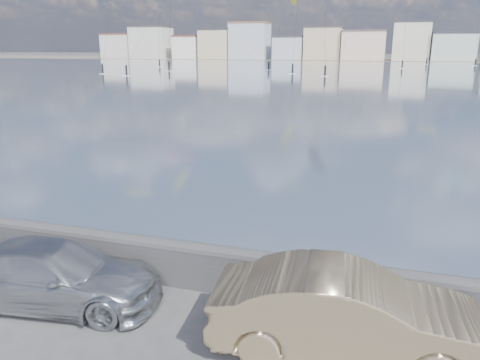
# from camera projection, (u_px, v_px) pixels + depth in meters

# --- Properties ---
(ground) EXTENTS (700.00, 700.00, 0.00)m
(ground) POSITION_uv_depth(u_px,v_px,m) (117.00, 357.00, 8.13)
(ground) COLOR #333335
(ground) RESTS_ON ground
(bay_water) EXTENTS (500.00, 177.00, 0.00)m
(bay_water) POSITION_uv_depth(u_px,v_px,m) (367.00, 74.00, 92.09)
(bay_water) COLOR #3B4B63
(bay_water) RESTS_ON ground
(far_shore_strip) EXTENTS (500.00, 60.00, 0.00)m
(far_shore_strip) POSITION_uv_depth(u_px,v_px,m) (380.00, 59.00, 191.67)
(far_shore_strip) COLOR #4C473D
(far_shore_strip) RESTS_ON ground
(seawall) EXTENTS (400.00, 0.36, 1.08)m
(seawall) POSITION_uv_depth(u_px,v_px,m) (180.00, 261.00, 10.44)
(seawall) COLOR #28282B
(seawall) RESTS_ON ground
(far_buildings) EXTENTS (240.79, 13.26, 14.60)m
(far_buildings) POSITION_uv_depth(u_px,v_px,m) (384.00, 44.00, 176.78)
(far_buildings) COLOR beige
(far_buildings) RESTS_ON ground
(car_silver) EXTENTS (4.71, 2.44, 1.31)m
(car_silver) POSITION_uv_depth(u_px,v_px,m) (54.00, 274.00, 9.69)
(car_silver) COLOR #B1B4B8
(car_silver) RESTS_ON ground
(car_champagne) EXTENTS (4.87, 2.11, 1.56)m
(car_champagne) POSITION_uv_depth(u_px,v_px,m) (348.00, 313.00, 8.05)
(car_champagne) COLOR tan
(car_champagne) RESTS_ON ground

